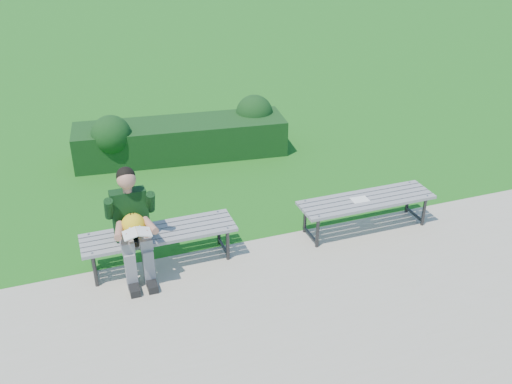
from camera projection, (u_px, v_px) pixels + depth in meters
ground at (245, 243)px, 7.31m from camera, size 80.00×80.00×0.00m
walkway at (301, 329)px, 5.85m from camera, size 30.00×3.50×0.02m
hedge at (183, 136)px, 9.57m from camera, size 3.57×1.27×0.89m
bench_left at (159, 235)px, 6.70m from camera, size 1.80×0.50×0.46m
bench_right at (366, 202)px, 7.41m from camera, size 1.80×0.50×0.46m
seated_boy at (132, 222)px, 6.38m from camera, size 0.56×0.76×1.31m
paper_sheet at (360, 200)px, 7.35m from camera, size 0.23×0.17×0.01m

